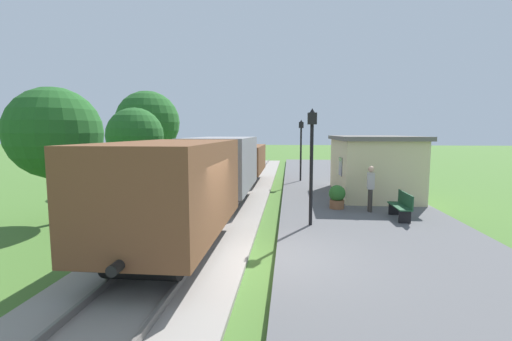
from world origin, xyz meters
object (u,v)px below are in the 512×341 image
Objects in this scene: tree_trackside_far at (135,136)px; potted_planter at (337,196)px; lamp_post_near at (312,145)px; tree_trackside_mid at (55,133)px; person_waiting at (371,187)px; freight_train at (220,171)px; tree_field_left at (148,123)px; station_hut at (372,165)px; bench_near_hut at (402,205)px; lamp_post_far at (301,139)px.

potted_planter is at bearing -26.71° from tree_trackside_far.
tree_trackside_far is at bearing 139.82° from lamp_post_near.
lamp_post_near is 0.78× the size of tree_trackside_mid.
lamp_post_near is (-2.33, -2.13, 1.62)m from person_waiting.
tree_field_left is at bearing 124.74° from freight_train.
lamp_post_near is at bearing -51.92° from tree_field_left.
lamp_post_near is 12.14m from tree_trackside_far.
tree_trackside_far is at bearing -19.74° from person_waiting.
person_waiting is (-0.87, -3.75, -0.47)m from station_hut.
tree_trackside_mid reaches higher than freight_train.
station_hut is at bearing 58.48° from potted_planter.
potted_planter is 0.19× the size of tree_trackside_mid.
tree_field_left reaches higher than lamp_post_near.
bench_near_hut is 1.41m from person_waiting.
tree_trackside_far reaches higher than potted_planter.
lamp_post_far is 11.87m from tree_field_left.
tree_trackside_far is (-9.27, -2.50, 0.19)m from lamp_post_far.
tree_trackside_mid reaches higher than potted_planter.
bench_near_hut is at bearing -18.44° from freight_train.
lamp_post_near is at bearing -90.00° from lamp_post_far.
person_waiting is 1.87× the size of potted_planter.
freight_train is 7.37m from tree_trackside_far.
lamp_post_far is (-3.20, 4.45, 1.15)m from station_hut.
tree_trackside_mid is at bearing -167.51° from potted_planter.
freight_train is at bearing 137.12° from lamp_post_near.
lamp_post_far reaches higher than person_waiting.
potted_planter is 3.51m from lamp_post_near.
tree_trackside_far is at bearing 171.14° from station_hut.
lamp_post_far is at bearing 90.00° from lamp_post_near.
station_hut reaches higher than bench_near_hut.
lamp_post_far reaches higher than potted_planter.
tree_trackside_far is at bearing 93.70° from tree_trackside_mid.
tree_trackside_far is (-0.48, 7.46, -0.18)m from tree_trackside_mid.
lamp_post_near is (-1.17, -2.58, 2.08)m from potted_planter.
lamp_post_near is at bearing -118.54° from station_hut.
lamp_post_near is 10.33m from lamp_post_far.
freight_train reaches higher than potted_planter.
lamp_post_near is (-3.15, -1.09, 2.08)m from bench_near_hut.
tree_field_left is at bearing 99.68° from tree_trackside_mid.
freight_train is 7.26m from station_hut.
person_waiting is at bearing 42.50° from lamp_post_near.
bench_near_hut is 1.64× the size of potted_planter.
potted_planter is 11.91m from tree_trackside_far.
tree_trackside_far is at bearing -164.89° from lamp_post_far.
bench_near_hut is 2.47m from potted_planter.
potted_planter is 17.27m from tree_field_left.
tree_field_left is at bearing 137.42° from bench_near_hut.
lamp_post_far is at bearing 62.77° from freight_train.
lamp_post_far is at bearing 48.58° from tree_trackside_mid.
potted_planter is 0.15× the size of tree_field_left.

